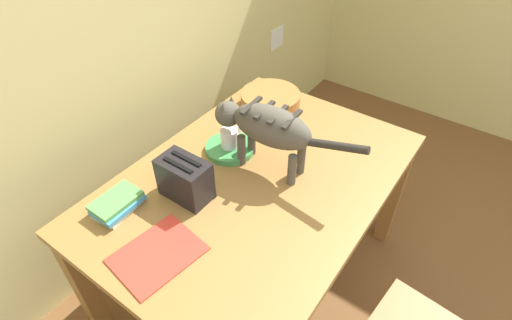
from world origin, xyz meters
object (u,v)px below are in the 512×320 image
(saucer_bowl, at_px, (230,148))
(wicker_basket, at_px, (270,100))
(dining_table, at_px, (256,192))
(magazine, at_px, (158,254))
(cat, at_px, (267,127))
(toaster, at_px, (185,179))
(coffee_mug, at_px, (230,138))
(book_stack, at_px, (118,204))

(saucer_bowl, distance_m, wicker_basket, 0.40)
(dining_table, distance_m, magazine, 0.52)
(cat, height_order, toaster, cat)
(magazine, height_order, toaster, toaster)
(cat, bearing_deg, toaster, 150.65)
(dining_table, bearing_deg, coffee_mug, 67.74)
(cat, relative_size, toaster, 3.29)
(coffee_mug, bearing_deg, toaster, -174.01)
(dining_table, xyz_separation_m, magazine, (-0.51, 0.05, 0.08))
(magazine, height_order, book_stack, book_stack)
(cat, distance_m, toaster, 0.38)
(saucer_bowl, distance_m, book_stack, 0.54)
(coffee_mug, distance_m, magazine, 0.61)
(dining_table, distance_m, book_stack, 0.56)
(cat, distance_m, saucer_bowl, 0.27)
(toaster, bearing_deg, coffee_mug, 5.99)
(dining_table, distance_m, wicker_basket, 0.55)
(coffee_mug, bearing_deg, magazine, -165.83)
(saucer_bowl, bearing_deg, cat, -85.85)
(dining_table, bearing_deg, saucer_bowl, 68.72)
(toaster, bearing_deg, cat, -25.20)
(book_stack, bearing_deg, cat, -30.39)
(cat, bearing_deg, coffee_mug, 88.79)
(coffee_mug, height_order, toaster, toaster)
(saucer_bowl, bearing_deg, dining_table, -111.28)
(saucer_bowl, height_order, coffee_mug, coffee_mug)
(book_stack, bearing_deg, magazine, -102.83)
(magazine, distance_m, toaster, 0.31)
(cat, bearing_deg, magazine, 172.14)
(dining_table, relative_size, coffee_mug, 11.71)
(saucer_bowl, bearing_deg, wicker_basket, 7.26)
(wicker_basket, bearing_deg, magazine, -168.53)
(dining_table, height_order, wicker_basket, wicker_basket)
(saucer_bowl, bearing_deg, coffee_mug, 0.00)
(coffee_mug, xyz_separation_m, magazine, (-0.59, -0.15, -0.07))
(coffee_mug, relative_size, book_stack, 0.61)
(saucer_bowl, xyz_separation_m, magazine, (-0.58, -0.15, -0.01))
(coffee_mug, xyz_separation_m, book_stack, (-0.53, 0.13, -0.04))
(cat, xyz_separation_m, magazine, (-0.60, 0.04, -0.20))
(toaster, bearing_deg, magazine, -156.96)
(saucer_bowl, xyz_separation_m, coffee_mug, (0.00, 0.00, 0.06))
(dining_table, relative_size, cat, 2.12)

